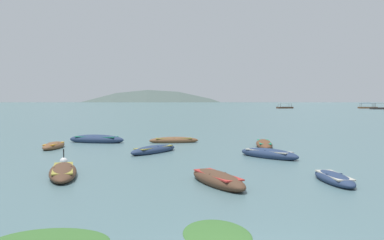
{
  "coord_description": "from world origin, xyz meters",
  "views": [
    {
      "loc": [
        -1.17,
        -7.03,
        3.27
      ],
      "look_at": [
        -2.58,
        48.62,
        0.56
      ],
      "focal_mm": 36.57,
      "sensor_mm": 36.0,
      "label": 1
    }
  ],
  "objects_px": {
    "rowboat_3": "(269,154)",
    "rowboat_9": "(54,146)",
    "rowboat_4": "(97,139)",
    "mooring_buoy": "(64,161)",
    "ferry_1": "(368,107)",
    "rowboat_5": "(174,140)",
    "rowboat_6": "(218,179)",
    "rowboat_1": "(264,144)",
    "rowboat_0": "(334,178)",
    "ferry_2": "(381,108)",
    "rowboat_10": "(154,150)",
    "rowboat_2": "(63,172)",
    "ferry_0": "(285,107)"
  },
  "relations": [
    {
      "from": "rowboat_5",
      "to": "rowboat_9",
      "type": "height_order",
      "value": "rowboat_5"
    },
    {
      "from": "rowboat_3",
      "to": "ferry_2",
      "type": "height_order",
      "value": "ferry_2"
    },
    {
      "from": "rowboat_9",
      "to": "ferry_2",
      "type": "height_order",
      "value": "ferry_2"
    },
    {
      "from": "rowboat_5",
      "to": "ferry_0",
      "type": "xyz_separation_m",
      "value": [
        38.53,
        141.5,
        0.27
      ]
    },
    {
      "from": "rowboat_1",
      "to": "ferry_2",
      "type": "xyz_separation_m",
      "value": [
        66.7,
        128.64,
        0.26
      ]
    },
    {
      "from": "rowboat_4",
      "to": "mooring_buoy",
      "type": "height_order",
      "value": "mooring_buoy"
    },
    {
      "from": "rowboat_5",
      "to": "mooring_buoy",
      "type": "relative_size",
      "value": 4.67
    },
    {
      "from": "rowboat_4",
      "to": "mooring_buoy",
      "type": "bearing_deg",
      "value": -84.4
    },
    {
      "from": "rowboat_6",
      "to": "ferry_2",
      "type": "height_order",
      "value": "ferry_2"
    },
    {
      "from": "rowboat_4",
      "to": "rowboat_6",
      "type": "height_order",
      "value": "rowboat_4"
    },
    {
      "from": "rowboat_10",
      "to": "ferry_0",
      "type": "relative_size",
      "value": 0.53
    },
    {
      "from": "mooring_buoy",
      "to": "rowboat_4",
      "type": "bearing_deg",
      "value": 95.6
    },
    {
      "from": "rowboat_10",
      "to": "rowboat_2",
      "type": "bearing_deg",
      "value": -111.23
    },
    {
      "from": "rowboat_1",
      "to": "rowboat_9",
      "type": "distance_m",
      "value": 14.73
    },
    {
      "from": "rowboat_1",
      "to": "ferry_0",
      "type": "relative_size",
      "value": 0.61
    },
    {
      "from": "rowboat_10",
      "to": "rowboat_3",
      "type": "bearing_deg",
      "value": -15.89
    },
    {
      "from": "ferry_0",
      "to": "ferry_2",
      "type": "bearing_deg",
      "value": -23.91
    },
    {
      "from": "rowboat_4",
      "to": "rowboat_1",
      "type": "bearing_deg",
      "value": -11.19
    },
    {
      "from": "rowboat_5",
      "to": "rowboat_10",
      "type": "distance_m",
      "value": 6.07
    },
    {
      "from": "rowboat_6",
      "to": "mooring_buoy",
      "type": "distance_m",
      "value": 9.46
    },
    {
      "from": "rowboat_2",
      "to": "rowboat_0",
      "type": "bearing_deg",
      "value": -5.14
    },
    {
      "from": "rowboat_5",
      "to": "rowboat_6",
      "type": "height_order",
      "value": "rowboat_6"
    },
    {
      "from": "rowboat_9",
      "to": "rowboat_6",
      "type": "bearing_deg",
      "value": -46.37
    },
    {
      "from": "rowboat_0",
      "to": "ferry_2",
      "type": "bearing_deg",
      "value": 64.95
    },
    {
      "from": "rowboat_6",
      "to": "rowboat_9",
      "type": "relative_size",
      "value": 1.27
    },
    {
      "from": "rowboat_0",
      "to": "ferry_2",
      "type": "distance_m",
      "value": 155.48
    },
    {
      "from": "ferry_0",
      "to": "mooring_buoy",
      "type": "relative_size",
      "value": 8.91
    },
    {
      "from": "rowboat_9",
      "to": "rowboat_3",
      "type": "bearing_deg",
      "value": -15.87
    },
    {
      "from": "rowboat_6",
      "to": "rowboat_10",
      "type": "xyz_separation_m",
      "value": [
        -3.65,
        9.32,
        -0.02
      ]
    },
    {
      "from": "ferry_1",
      "to": "ferry_2",
      "type": "distance_m",
      "value": 16.17
    },
    {
      "from": "rowboat_3",
      "to": "rowboat_9",
      "type": "height_order",
      "value": "rowboat_3"
    },
    {
      "from": "rowboat_6",
      "to": "ferry_0",
      "type": "bearing_deg",
      "value": 77.17
    },
    {
      "from": "rowboat_2",
      "to": "ferry_0",
      "type": "height_order",
      "value": "ferry_0"
    },
    {
      "from": "rowboat_3",
      "to": "rowboat_4",
      "type": "relative_size",
      "value": 0.77
    },
    {
      "from": "rowboat_5",
      "to": "rowboat_9",
      "type": "relative_size",
      "value": 1.31
    },
    {
      "from": "ferry_0",
      "to": "mooring_buoy",
      "type": "bearing_deg",
      "value": -106.05
    },
    {
      "from": "rowboat_2",
      "to": "rowboat_10",
      "type": "distance_m",
      "value": 8.32
    },
    {
      "from": "rowboat_5",
      "to": "mooring_buoy",
      "type": "distance_m",
      "value": 11.37
    },
    {
      "from": "rowboat_5",
      "to": "ferry_1",
      "type": "bearing_deg",
      "value": 62.29
    },
    {
      "from": "rowboat_1",
      "to": "rowboat_5",
      "type": "xyz_separation_m",
      "value": [
        -6.66,
        2.59,
        -0.01
      ]
    },
    {
      "from": "rowboat_3",
      "to": "rowboat_9",
      "type": "xyz_separation_m",
      "value": [
        -14.07,
        4.0,
        -0.03
      ]
    },
    {
      "from": "rowboat_3",
      "to": "mooring_buoy",
      "type": "bearing_deg",
      "value": -168.97
    },
    {
      "from": "rowboat_4",
      "to": "ferry_1",
      "type": "distance_m",
      "value": 163.57
    },
    {
      "from": "rowboat_2",
      "to": "rowboat_6",
      "type": "relative_size",
      "value": 1.16
    },
    {
      "from": "ferry_1",
      "to": "mooring_buoy",
      "type": "relative_size",
      "value": 9.18
    },
    {
      "from": "rowboat_2",
      "to": "rowboat_5",
      "type": "xyz_separation_m",
      "value": [
        3.85,
        13.78,
        -0.0
      ]
    },
    {
      "from": "rowboat_5",
      "to": "rowboat_6",
      "type": "distance_m",
      "value": 15.59
    },
    {
      "from": "rowboat_1",
      "to": "ferry_1",
      "type": "height_order",
      "value": "ferry_1"
    },
    {
      "from": "rowboat_10",
      "to": "ferry_0",
      "type": "xyz_separation_m",
      "value": [
        39.36,
        147.51,
        0.26
      ]
    },
    {
      "from": "rowboat_9",
      "to": "rowboat_4",
      "type": "bearing_deg",
      "value": 64.0
    }
  ]
}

